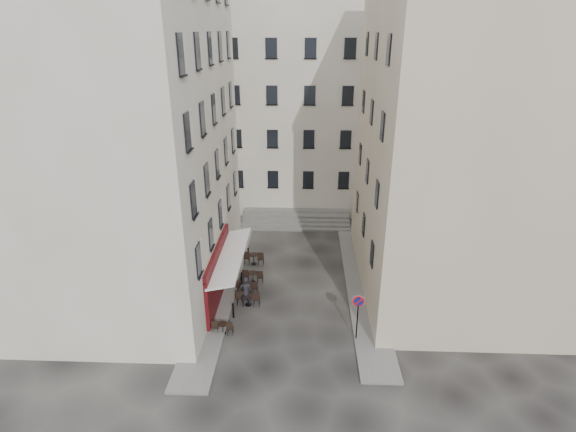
# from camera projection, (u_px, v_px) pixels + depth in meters

# --- Properties ---
(ground) EXTENTS (90.00, 90.00, 0.00)m
(ground) POSITION_uv_depth(u_px,v_px,m) (291.00, 309.00, 26.66)
(ground) COLOR black
(ground) RESTS_ON ground
(sidewalk_left) EXTENTS (2.00, 22.00, 0.12)m
(sidewalk_left) POSITION_uv_depth(u_px,v_px,m) (227.00, 273.00, 30.49)
(sidewalk_left) COLOR slate
(sidewalk_left) RESTS_ON ground
(sidewalk_right) EXTENTS (2.00, 18.00, 0.12)m
(sidewalk_right) POSITION_uv_depth(u_px,v_px,m) (361.00, 283.00, 29.23)
(sidewalk_right) COLOR slate
(sidewalk_right) RESTS_ON ground
(building_left) EXTENTS (12.20, 16.20, 20.60)m
(building_left) POSITION_uv_depth(u_px,v_px,m) (111.00, 124.00, 25.83)
(building_left) COLOR beige
(building_left) RESTS_ON ground
(building_right) EXTENTS (12.20, 14.20, 18.60)m
(building_right) POSITION_uv_depth(u_px,v_px,m) (475.00, 142.00, 25.90)
(building_right) COLOR tan
(building_right) RESTS_ON ground
(building_back) EXTENTS (18.20, 10.20, 18.60)m
(building_back) POSITION_uv_depth(u_px,v_px,m) (287.00, 101.00, 40.61)
(building_back) COLOR beige
(building_back) RESTS_ON ground
(cafe_storefront) EXTENTS (1.74, 7.30, 3.50)m
(cafe_storefront) POSITION_uv_depth(u_px,v_px,m) (220.00, 271.00, 27.02)
(cafe_storefront) COLOR #41090D
(cafe_storefront) RESTS_ON ground
(stone_steps) EXTENTS (9.00, 3.15, 0.80)m
(stone_steps) POSITION_uv_depth(u_px,v_px,m) (296.00, 220.00, 38.09)
(stone_steps) COLOR slate
(stone_steps) RESTS_ON ground
(bollard_near) EXTENTS (0.12, 0.12, 0.98)m
(bollard_near) POSITION_uv_depth(u_px,v_px,m) (233.00, 310.00, 25.66)
(bollard_near) COLOR black
(bollard_near) RESTS_ON ground
(bollard_mid) EXTENTS (0.12, 0.12, 0.98)m
(bollard_mid) POSITION_uv_depth(u_px,v_px,m) (242.00, 278.00, 28.88)
(bollard_mid) COLOR black
(bollard_mid) RESTS_ON ground
(bollard_far) EXTENTS (0.12, 0.12, 0.98)m
(bollard_far) POSITION_uv_depth(u_px,v_px,m) (248.00, 253.00, 32.11)
(bollard_far) COLOR black
(bollard_far) RESTS_ON ground
(no_parking_sign) EXTENTS (0.63, 0.12, 2.76)m
(no_parking_sign) POSITION_uv_depth(u_px,v_px,m) (358.00, 309.00, 23.24)
(no_parking_sign) COLOR black
(no_parking_sign) RESTS_ON ground
(bistro_table_a) EXTENTS (1.17, 0.55, 0.82)m
(bistro_table_a) POSITION_uv_depth(u_px,v_px,m) (223.00, 327.00, 24.35)
(bistro_table_a) COLOR black
(bistro_table_a) RESTS_ON ground
(bistro_table_b) EXTENTS (1.42, 0.67, 1.00)m
(bistro_table_b) POSITION_uv_depth(u_px,v_px,m) (248.00, 298.00, 26.82)
(bistro_table_b) COLOR black
(bistro_table_b) RESTS_ON ground
(bistro_table_c) EXTENTS (1.34, 0.63, 0.94)m
(bistro_table_c) POSITION_uv_depth(u_px,v_px,m) (247.00, 287.00, 28.01)
(bistro_table_c) COLOR black
(bistro_table_c) RESTS_ON ground
(bistro_table_d) EXTENTS (1.34, 0.63, 0.94)m
(bistro_table_d) POSITION_uv_depth(u_px,v_px,m) (253.00, 276.00, 29.23)
(bistro_table_d) COLOR black
(bistro_table_d) RESTS_ON ground
(bistro_table_e) EXTENTS (1.42, 0.67, 1.00)m
(bistro_table_e) POSITION_uv_depth(u_px,v_px,m) (254.00, 258.00, 31.49)
(bistro_table_e) COLOR black
(bistro_table_e) RESTS_ON ground
(pedestrian) EXTENTS (0.81, 0.64, 1.96)m
(pedestrian) POSITION_uv_depth(u_px,v_px,m) (246.00, 292.00, 26.59)
(pedestrian) COLOR black
(pedestrian) RESTS_ON ground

